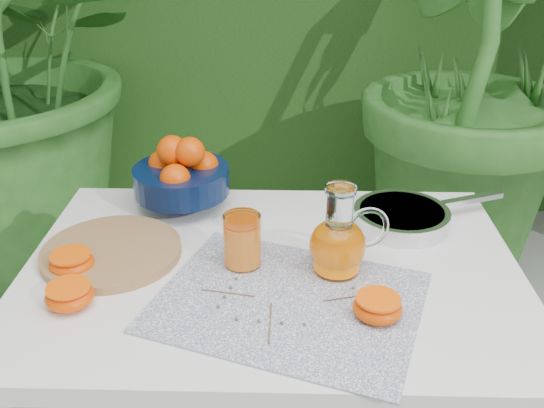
{
  "coord_description": "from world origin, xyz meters",
  "views": [
    {
      "loc": [
        0.15,
        -1.12,
        1.42
      ],
      "look_at": [
        0.12,
        -0.07,
        0.88
      ],
      "focal_mm": 40.0,
      "sensor_mm": 36.0,
      "label": 1
    }
  ],
  "objects_px": {
    "white_table": "(272,299)",
    "fruit_bowl": "(182,174)",
    "cutting_board": "(112,252)",
    "juice_pitcher": "(339,243)",
    "saute_pan": "(403,216)"
  },
  "relations": [
    {
      "from": "white_table",
      "to": "fruit_bowl",
      "type": "bearing_deg",
      "value": 129.74
    },
    {
      "from": "cutting_board",
      "to": "fruit_bowl",
      "type": "xyz_separation_m",
      "value": [
        0.11,
        0.23,
        0.07
      ]
    },
    {
      "from": "fruit_bowl",
      "to": "cutting_board",
      "type": "bearing_deg",
      "value": -115.84
    },
    {
      "from": "fruit_bowl",
      "to": "juice_pitcher",
      "type": "distance_m",
      "value": 0.45
    },
    {
      "from": "white_table",
      "to": "saute_pan",
      "type": "xyz_separation_m",
      "value": [
        0.29,
        0.18,
        0.1
      ]
    },
    {
      "from": "white_table",
      "to": "fruit_bowl",
      "type": "relative_size",
      "value": 4.15
    },
    {
      "from": "white_table",
      "to": "juice_pitcher",
      "type": "relative_size",
      "value": 5.45
    },
    {
      "from": "white_table",
      "to": "fruit_bowl",
      "type": "xyz_separation_m",
      "value": [
        -0.22,
        0.26,
        0.16
      ]
    },
    {
      "from": "juice_pitcher",
      "to": "saute_pan",
      "type": "bearing_deg",
      "value": 50.7
    },
    {
      "from": "white_table",
      "to": "juice_pitcher",
      "type": "bearing_deg",
      "value": -7.93
    },
    {
      "from": "white_table",
      "to": "juice_pitcher",
      "type": "xyz_separation_m",
      "value": [
        0.13,
        -0.02,
        0.15
      ]
    },
    {
      "from": "fruit_bowl",
      "to": "saute_pan",
      "type": "height_order",
      "value": "fruit_bowl"
    },
    {
      "from": "cutting_board",
      "to": "fruit_bowl",
      "type": "bearing_deg",
      "value": 64.16
    },
    {
      "from": "fruit_bowl",
      "to": "juice_pitcher",
      "type": "bearing_deg",
      "value": -38.87
    },
    {
      "from": "fruit_bowl",
      "to": "juice_pitcher",
      "type": "relative_size",
      "value": 1.31
    }
  ]
}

